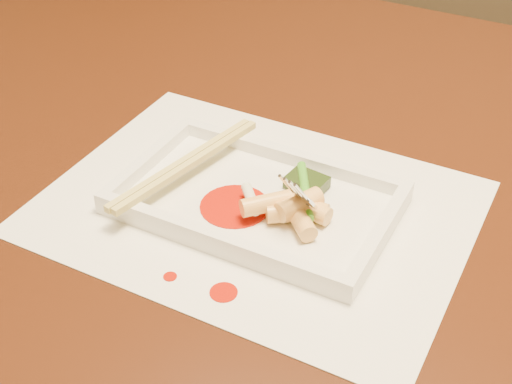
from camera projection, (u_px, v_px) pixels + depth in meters
The scene contains 22 objects.
table at pixel (369, 255), 0.78m from camera, with size 1.40×0.90×0.75m.
placemat at pixel (256, 207), 0.69m from camera, with size 0.40×0.30×0.00m, color white.
sauce_splatter_a at pixel (224, 292), 0.59m from camera, with size 0.02×0.02×0.00m, color #B51505.
sauce_splatter_b at pixel (170, 277), 0.61m from camera, with size 0.01×0.01×0.00m, color #B51505.
plate_base at pixel (256, 204), 0.68m from camera, with size 0.26×0.16×0.01m, color white.
plate_rim_far at pixel (290, 156), 0.73m from camera, with size 0.26×0.01×0.01m, color white.
plate_rim_near at pixel (217, 240), 0.63m from camera, with size 0.26×0.01×0.01m, color white.
plate_rim_left at pixel (148, 160), 0.72m from camera, with size 0.01×0.14×0.01m, color white.
plate_rim_right at pixel (379, 234), 0.63m from camera, with size 0.01×0.14×0.01m, color white.
veg_piece at pixel (307, 182), 0.69m from camera, with size 0.04×0.03×0.01m, color black.
scallion_white at pixel (251, 199), 0.66m from camera, with size 0.01×0.01×0.04m, color #EAEACC.
scallion_green at pixel (305, 191), 0.67m from camera, with size 0.01×0.01×0.09m, color #338B16.
chopstick_a at pixel (183, 163), 0.70m from camera, with size 0.01×0.20×0.01m, color #CDBE66.
chopstick_b at pixel (189, 165), 0.70m from camera, with size 0.01×0.20×0.01m, color #CDBE66.
fork at pixel (336, 145), 0.62m from camera, with size 0.09×0.10×0.14m, color silver, non-canonical shape.
sauce_blob_0 at pixel (235, 206), 0.67m from camera, with size 0.07×0.07×0.00m, color #B51505.
rice_cake_0 at pixel (307, 208), 0.66m from camera, with size 0.02×0.02×0.05m, color #FED376.
rice_cake_1 at pixel (292, 212), 0.65m from camera, with size 0.02×0.02×0.05m, color #FED376.
rice_cake_2 at pixel (299, 205), 0.65m from camera, with size 0.02×0.02×0.05m, color #FED376.
rice_cake_3 at pixel (299, 218), 0.64m from camera, with size 0.02×0.02×0.05m, color #FED376.
rice_cake_4 at pixel (302, 206), 0.66m from camera, with size 0.02×0.02×0.05m, color #FED376.
rice_cake_5 at pixel (268, 203), 0.65m from camera, with size 0.02×0.02×0.05m, color #FED376.
Camera 1 is at (0.16, -0.57, 1.18)m, focal length 50.00 mm.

